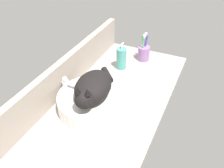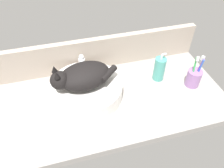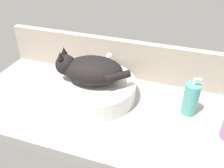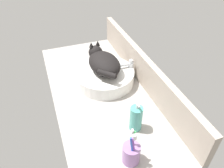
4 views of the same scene
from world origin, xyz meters
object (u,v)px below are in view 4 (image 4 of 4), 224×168
Objects in this scene: sink_basin at (105,76)px; toothbrush_cup at (131,153)px; faucet at (129,68)px; soap_dispenser at (136,118)px; cat at (103,62)px.

toothbrush_cup is (56.33, -7.03, 1.10)cm from sink_basin.
faucet is 0.81× the size of soap_dispenser.
sink_basin is 16.15cm from faucet.
faucet is (0.99, 15.78, 3.30)cm from sink_basin.
soap_dispenser is (41.91, 2.63, -6.89)cm from cat.
faucet is 0.73× the size of toothbrush_cup.
sink_basin is 2.16× the size of soap_dispenser.
cat is 1.92× the size of soap_dispenser.
faucet is at bearing 86.42° from sink_basin.
cat is 58.70cm from toothbrush_cup.
cat is 1.73× the size of toothbrush_cup.
sink_basin is 40.74cm from soap_dispenser.
faucet is at bearing 161.24° from soap_dispenser.
soap_dispenser is (40.57, 2.34, 2.87)cm from sink_basin.
sink_basin is 9.86cm from cat.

